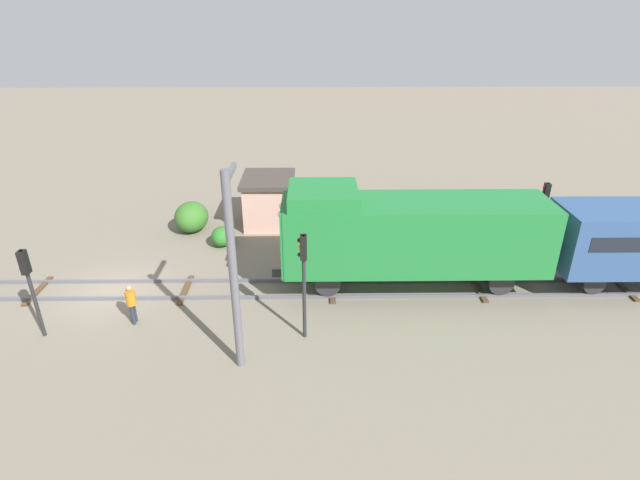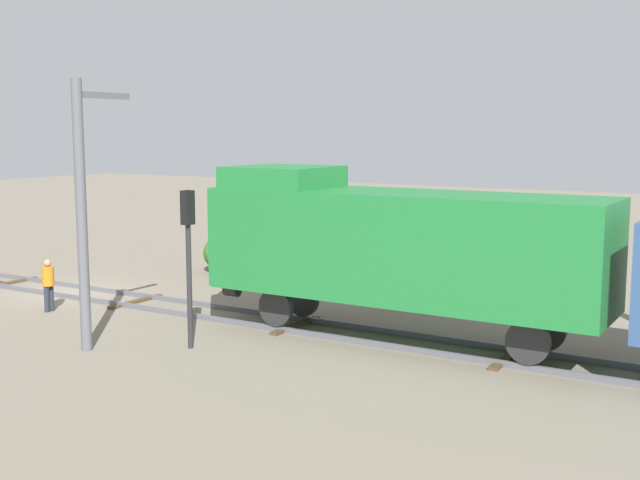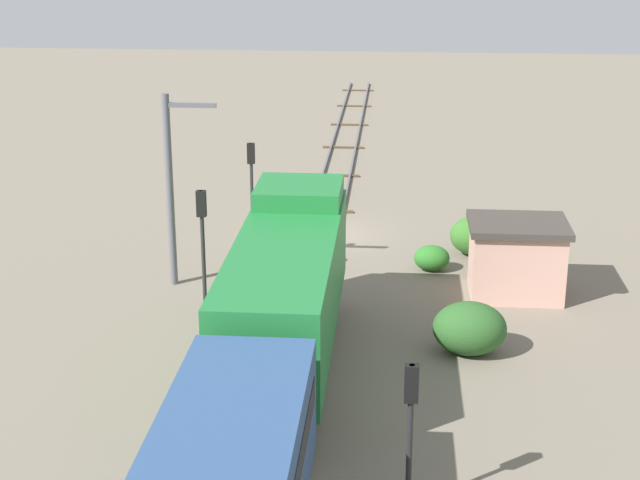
{
  "view_description": "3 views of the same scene",
  "coord_description": "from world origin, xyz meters",
  "px_view_note": "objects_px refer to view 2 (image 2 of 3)",
  "views": [
    {
      "loc": [
        18.96,
        8.93,
        11.5
      ],
      "look_at": [
        -0.49,
        9.18,
        2.21
      ],
      "focal_mm": 28.0,
      "sensor_mm": 36.0,
      "label": 1
    },
    {
      "loc": [
        19.47,
        22.39,
        5.82
      ],
      "look_at": [
        -0.07,
        10.51,
        2.66
      ],
      "focal_mm": 45.0,
      "sensor_mm": 36.0,
      "label": 2
    },
    {
      "loc": [
        -3.15,
        39.82,
        13.12
      ],
      "look_at": [
        -0.58,
        8.02,
        2.43
      ],
      "focal_mm": 55.0,
      "sensor_mm": 36.0,
      "label": 3
    }
  ],
  "objects_px": {
    "traffic_signal_mid": "(188,239)",
    "catenary_mast": "(83,208)",
    "locomotive": "(396,243)",
    "relay_hut": "(328,242)",
    "worker_near_track": "(48,281)"
  },
  "relations": [
    {
      "from": "traffic_signal_mid",
      "to": "worker_near_track",
      "type": "bearing_deg",
      "value": -98.42
    },
    {
      "from": "traffic_signal_mid",
      "to": "catenary_mast",
      "type": "xyz_separation_m",
      "value": [
        1.53,
        -2.21,
        0.85
      ]
    },
    {
      "from": "locomotive",
      "to": "relay_hut",
      "type": "relative_size",
      "value": 3.31
    },
    {
      "from": "relay_hut",
      "to": "catenary_mast",
      "type": "bearing_deg",
      "value": -0.16
    },
    {
      "from": "worker_near_track",
      "to": "relay_hut",
      "type": "distance_m",
      "value": 10.91
    },
    {
      "from": "locomotive",
      "to": "traffic_signal_mid",
      "type": "bearing_deg",
      "value": -52.41
    },
    {
      "from": "locomotive",
      "to": "relay_hut",
      "type": "height_order",
      "value": "locomotive"
    },
    {
      "from": "traffic_signal_mid",
      "to": "catenary_mast",
      "type": "bearing_deg",
      "value": -55.3
    },
    {
      "from": "worker_near_track",
      "to": "catenary_mast",
      "type": "bearing_deg",
      "value": 88.6
    },
    {
      "from": "locomotive",
      "to": "catenary_mast",
      "type": "height_order",
      "value": "catenary_mast"
    },
    {
      "from": "locomotive",
      "to": "traffic_signal_mid",
      "type": "relative_size",
      "value": 2.73
    },
    {
      "from": "relay_hut",
      "to": "locomotive",
      "type": "bearing_deg",
      "value": 41.32
    },
    {
      "from": "worker_near_track",
      "to": "relay_hut",
      "type": "relative_size",
      "value": 0.49
    },
    {
      "from": "traffic_signal_mid",
      "to": "catenary_mast",
      "type": "relative_size",
      "value": 0.6
    },
    {
      "from": "worker_near_track",
      "to": "relay_hut",
      "type": "height_order",
      "value": "relay_hut"
    }
  ]
}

